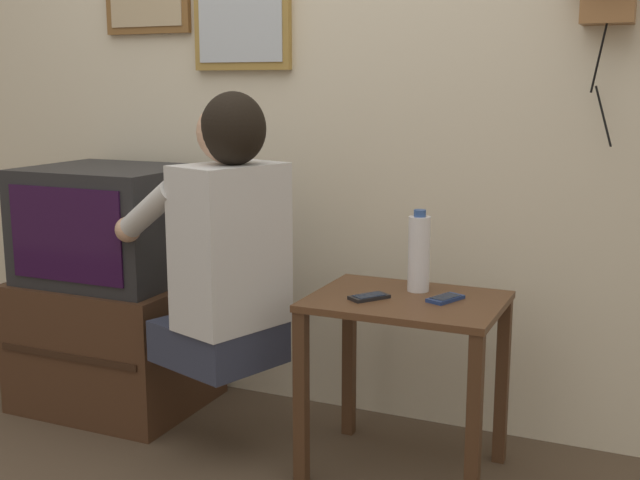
{
  "coord_description": "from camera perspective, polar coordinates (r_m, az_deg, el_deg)",
  "views": [
    {
      "loc": [
        1.12,
        -1.73,
        1.24
      ],
      "look_at": [
        0.11,
        0.54,
        0.76
      ],
      "focal_mm": 45.0,
      "sensor_mm": 36.0,
      "label": 1
    }
  ],
  "objects": [
    {
      "name": "television",
      "position": [
        3.15,
        -14.67,
        1.12
      ],
      "size": [
        0.59,
        0.51,
        0.43
      ],
      "color": "#232326",
      "rests_on": "tv_stand"
    },
    {
      "name": "person",
      "position": [
        2.6,
        -6.78,
        0.02
      ],
      "size": [
        0.59,
        0.5,
        0.89
      ],
      "rotation": [
        0.0,
        0.0,
        1.24
      ],
      "color": "#2D3347",
      "rests_on": "ground_plane"
    },
    {
      "name": "side_table",
      "position": [
        2.56,
        6.11,
        -6.76
      ],
      "size": [
        0.59,
        0.45,
        0.58
      ],
      "color": "#51331E",
      "rests_on": "ground_plane"
    },
    {
      "name": "wall_back",
      "position": [
        2.98,
        1.98,
        11.66
      ],
      "size": [
        6.8,
        0.05,
        2.55
      ],
      "color": "beige",
      "rests_on": "ground_plane"
    },
    {
      "name": "cell_phone_held",
      "position": [
        2.5,
        3.51,
        -4.06
      ],
      "size": [
        0.12,
        0.14,
        0.01
      ],
      "rotation": [
        0.0,
        0.0,
        -0.61
      ],
      "color": "black",
      "rests_on": "side_table"
    },
    {
      "name": "water_bottle",
      "position": [
        2.59,
        7.05,
        -0.92
      ],
      "size": [
        0.07,
        0.07,
        0.27
      ],
      "color": "silver",
      "rests_on": "side_table"
    },
    {
      "name": "tv_stand",
      "position": [
        3.26,
        -14.32,
        -6.99
      ],
      "size": [
        0.68,
        0.55,
        0.5
      ],
      "color": "#422819",
      "rests_on": "ground_plane"
    },
    {
      "name": "cell_phone_spare",
      "position": [
        2.51,
        8.91,
        -4.13
      ],
      "size": [
        0.1,
        0.14,
        0.01
      ],
      "rotation": [
        0.0,
        0.0,
        -0.38
      ],
      "color": "navy",
      "rests_on": "side_table"
    }
  ]
}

